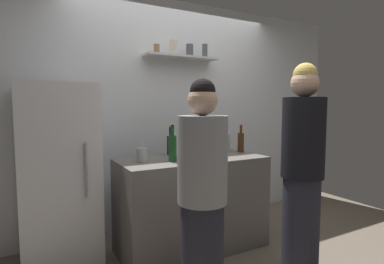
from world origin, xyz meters
The scene contains 12 objects.
back_wall_assembly centered at (0.00, 1.25, 1.30)m, with size 4.80×0.32×2.60m.
refrigerator centered at (-1.32, 0.85, 0.80)m, with size 0.64×0.61×1.59m.
counter centered at (-0.16, 0.52, 0.45)m, with size 1.41×0.65×0.90m, color #66605B.
baking_pan centered at (-0.18, 0.38, 0.93)m, with size 0.34×0.24×0.05m, color gray.
utensil_holder centered at (-0.66, 0.56, 0.96)m, with size 0.10×0.10×0.21m.
wine_bottle_green_glass centered at (-0.41, 0.43, 1.03)m, with size 0.07×0.07×0.33m.
wine_bottle_dark_glass centered at (-0.26, 0.79, 1.01)m, with size 0.07×0.07×0.30m.
wine_bottle_amber_glass centered at (0.48, 0.59, 1.01)m, with size 0.07×0.07×0.30m.
wine_bottle_pale_glass centered at (0.39, 0.73, 1.01)m, with size 0.07×0.07×0.30m.
water_bottle_plastic centered at (0.24, 0.62, 1.01)m, with size 0.08×0.08×0.23m.
person_grey_hoodie centered at (-0.52, -0.29, 0.78)m, with size 0.34×0.34×1.58m.
person_blonde centered at (0.41, -0.32, 0.87)m, with size 0.34×0.34×1.74m.
Camera 1 is at (-1.56, -2.04, 1.40)m, focal length 28.65 mm.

